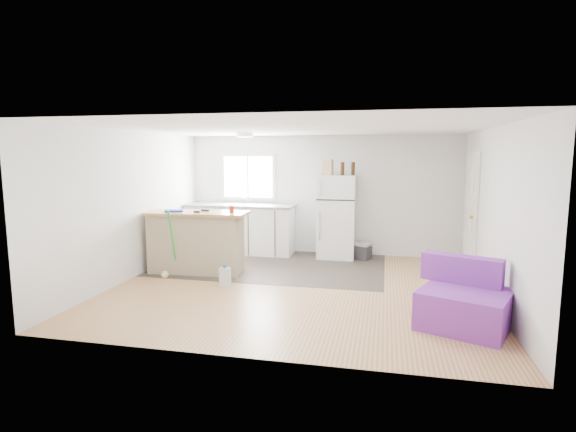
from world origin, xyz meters
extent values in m
cube|color=#9E6942|center=(0.00, 0.00, -0.01)|extent=(5.50, 5.00, 0.01)
cube|color=white|center=(0.00, 0.00, 2.40)|extent=(5.50, 5.00, 0.01)
cube|color=silver|center=(0.00, 2.50, 1.20)|extent=(5.50, 0.01, 2.40)
cube|color=silver|center=(0.00, -2.50, 1.20)|extent=(5.50, 0.01, 2.40)
cube|color=silver|center=(-2.75, 0.00, 1.20)|extent=(0.01, 5.00, 2.40)
cube|color=silver|center=(2.75, 0.00, 1.20)|extent=(0.01, 5.00, 2.40)
cube|color=#2D2622|center=(-0.73, 1.25, 0.00)|extent=(4.05, 2.50, 0.00)
cube|color=white|center=(-1.55, 2.49, 1.55)|extent=(1.18, 0.04, 0.98)
cube|color=white|center=(-1.55, 2.47, 1.55)|extent=(1.05, 0.01, 0.85)
cube|color=white|center=(-1.55, 2.46, 1.55)|extent=(0.03, 0.02, 0.85)
cube|color=white|center=(2.72, 1.55, 1.01)|extent=(0.05, 0.82, 2.03)
cube|color=white|center=(2.73, 1.55, 1.02)|extent=(0.03, 0.92, 2.10)
sphere|color=gold|center=(2.67, 1.23, 1.00)|extent=(0.07, 0.07, 0.07)
cylinder|color=white|center=(-1.20, 1.20, 2.36)|extent=(0.30, 0.30, 0.07)
cube|color=white|center=(-1.63, 2.15, 0.48)|extent=(2.19, 0.66, 0.96)
cube|color=slate|center=(-1.63, 2.15, 0.98)|extent=(2.25, 0.71, 0.04)
cube|color=silver|center=(-1.63, 2.12, 0.98)|extent=(0.60, 0.46, 0.07)
cube|color=tan|center=(-1.87, 0.50, 0.50)|extent=(1.59, 0.64, 1.01)
cube|color=tan|center=(-1.84, 0.50, 1.03)|extent=(1.75, 0.75, 0.05)
cube|color=white|center=(0.36, 2.15, 0.81)|extent=(0.72, 0.67, 1.62)
cube|color=black|center=(0.36, 1.81, 1.17)|extent=(0.72, 0.01, 0.02)
cube|color=silver|center=(0.07, 1.80, 1.38)|extent=(0.03, 0.02, 0.29)
cube|color=silver|center=(0.07, 1.80, 0.67)|extent=(0.03, 0.02, 0.57)
cube|color=#2B2B2D|center=(0.82, 2.10, 0.14)|extent=(0.48, 0.40, 0.27)
cube|color=gray|center=(0.82, 2.10, 0.30)|extent=(0.50, 0.43, 0.05)
cube|color=purple|center=(2.23, -1.17, 0.22)|extent=(1.22, 1.19, 0.45)
cube|color=purple|center=(2.23, -0.84, 0.61)|extent=(0.96, 0.57, 0.34)
cube|color=silver|center=(-1.10, -0.20, 0.14)|extent=(0.16, 0.12, 0.29)
cylinder|color=#195BB5|center=(-1.10, -0.20, 0.32)|extent=(0.06, 0.06, 0.06)
cylinder|color=green|center=(-2.13, 0.14, 0.59)|extent=(0.04, 0.30, 1.10)
sphere|color=beige|center=(-2.24, 0.03, 0.05)|extent=(0.13, 0.13, 0.13)
cylinder|color=#B81C0B|center=(-1.22, 0.50, 1.11)|extent=(0.10, 0.10, 0.12)
cube|color=#1429BB|center=(-2.23, 0.42, 1.07)|extent=(0.36, 0.31, 0.04)
cube|color=black|center=(-1.74, 0.60, 1.07)|extent=(0.15, 0.08, 0.03)
cube|color=black|center=(-1.81, 0.40, 1.06)|extent=(0.10, 0.05, 0.03)
cube|color=tan|center=(0.17, 2.12, 1.77)|extent=(0.22, 0.16, 0.30)
cylinder|color=#341B09|center=(0.47, 2.05, 1.75)|extent=(0.09, 0.09, 0.25)
cylinder|color=#341B09|center=(0.66, 2.12, 1.75)|extent=(0.08, 0.08, 0.25)
camera|label=1|loc=(1.28, -6.56, 2.02)|focal=28.00mm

